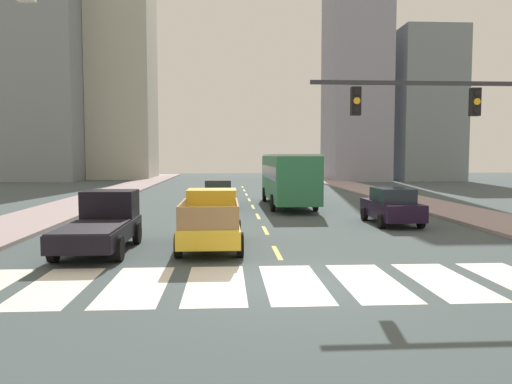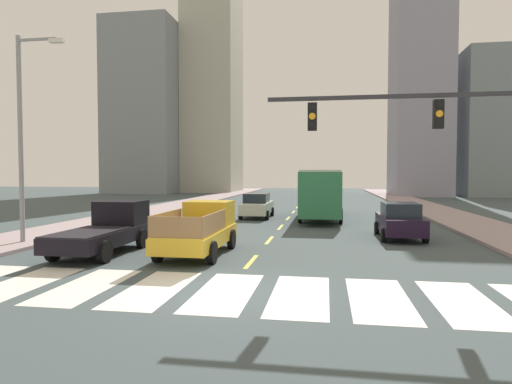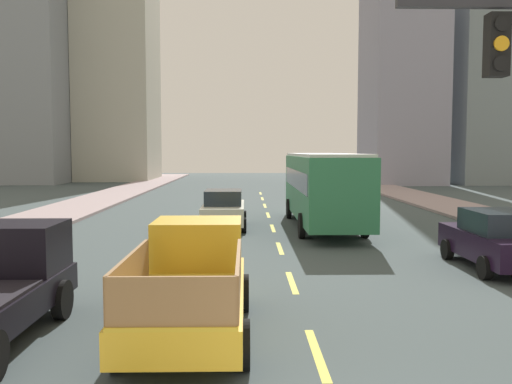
% 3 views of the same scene
% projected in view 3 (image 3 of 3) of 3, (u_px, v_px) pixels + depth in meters
% --- Properties ---
extents(sidewalk_left, '(3.97, 110.00, 0.15)m').
position_uv_depth(sidewalk_left, '(7.00, 231.00, 22.95)').
color(sidewalk_left, gray).
rests_on(sidewalk_left, ground).
extents(lane_dash_0, '(0.16, 2.40, 0.01)m').
position_uv_depth(lane_dash_0, '(317.00, 353.00, 9.22)').
color(lane_dash_0, '#D9CD44').
rests_on(lane_dash_0, ground).
extents(lane_dash_1, '(0.16, 2.40, 0.01)m').
position_uv_depth(lane_dash_1, '(292.00, 282.00, 14.20)').
color(lane_dash_1, '#D9CD44').
rests_on(lane_dash_1, ground).
extents(lane_dash_2, '(0.16, 2.40, 0.01)m').
position_uv_depth(lane_dash_2, '(280.00, 248.00, 19.19)').
color(lane_dash_2, '#D9CD44').
rests_on(lane_dash_2, ground).
extents(lane_dash_3, '(0.16, 2.40, 0.01)m').
position_uv_depth(lane_dash_3, '(273.00, 228.00, 24.17)').
color(lane_dash_3, '#D9CD44').
rests_on(lane_dash_3, ground).
extents(lane_dash_4, '(0.16, 2.40, 0.01)m').
position_uv_depth(lane_dash_4, '(268.00, 215.00, 29.16)').
color(lane_dash_4, '#D9CD44').
rests_on(lane_dash_4, ground).
extents(lane_dash_5, '(0.16, 2.40, 0.01)m').
position_uv_depth(lane_dash_5, '(265.00, 206.00, 34.14)').
color(lane_dash_5, '#D9CD44').
rests_on(lane_dash_5, ground).
extents(lane_dash_6, '(0.16, 2.40, 0.01)m').
position_uv_depth(lane_dash_6, '(262.00, 199.00, 39.13)').
color(lane_dash_6, '#D9CD44').
rests_on(lane_dash_6, ground).
extents(lane_dash_7, '(0.16, 2.40, 0.01)m').
position_uv_depth(lane_dash_7, '(260.00, 193.00, 44.11)').
color(lane_dash_7, '#D9CD44').
rests_on(lane_dash_7, ground).
extents(pickup_stakebed, '(2.18, 5.20, 1.96)m').
position_uv_depth(pickup_stakebed, '(193.00, 281.00, 10.45)').
color(pickup_stakebed, gold).
rests_on(pickup_stakebed, ground).
extents(city_bus, '(2.72, 10.80, 3.32)m').
position_uv_depth(city_bus, '(323.00, 184.00, 24.26)').
color(city_bus, '#2D764C').
rests_on(city_bus, ground).
extents(sedan_near_left, '(2.02, 4.40, 1.72)m').
position_uv_depth(sedan_near_left, '(496.00, 240.00, 15.79)').
color(sedan_near_left, black).
rests_on(sedan_near_left, ground).
extents(sedan_far, '(2.02, 4.40, 1.72)m').
position_uv_depth(sedan_far, '(224.00, 209.00, 24.07)').
color(sedan_far, beige).
rests_on(sedan_far, ground).
extents(block_mid_left, '(7.23, 9.67, 34.56)m').
position_uv_depth(block_mid_left, '(403.00, 18.00, 56.60)').
color(block_mid_left, '#8F8D9F').
rests_on(block_mid_left, ground).
extents(block_mid_right, '(8.10, 7.34, 19.49)m').
position_uv_depth(block_mid_right, '(492.00, 91.00, 56.67)').
color(block_mid_right, gray).
rests_on(block_mid_right, ground).
extents(block_low_left, '(10.58, 8.75, 26.58)m').
position_uv_depth(block_low_left, '(15.00, 58.00, 57.47)').
color(block_low_left, gray).
rests_on(block_low_left, ground).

